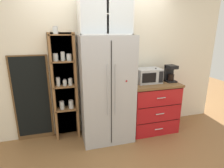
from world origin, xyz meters
name	(u,v)px	position (x,y,z in m)	size (l,w,h in m)	color
ground_plane	(107,137)	(0.00, 0.00, 0.00)	(10.51, 10.51, 0.00)	olive
wall_back_cream	(101,63)	(0.00, 0.40, 1.27)	(4.83, 0.10, 2.55)	silver
refrigerator	(106,90)	(0.00, 0.03, 0.89)	(0.85, 0.66, 1.78)	#B7BABF
pantry_shelf_column	(65,85)	(-0.67, 0.29, 0.96)	(0.45, 0.26, 1.91)	brown
counter_cabinet	(152,106)	(0.90, 0.06, 0.47)	(0.89, 0.61, 0.93)	red
microwave	(148,76)	(0.81, 0.11, 1.06)	(0.44, 0.33, 0.26)	#B7BABF
coffee_maker	(170,73)	(1.23, 0.07, 1.09)	(0.17, 0.20, 0.31)	black
mug_charcoal	(154,81)	(0.90, 0.05, 0.98)	(0.11, 0.08, 0.09)	#2D2D33
bottle_clear	(155,77)	(0.90, 0.02, 1.06)	(0.07, 0.07, 0.28)	silver
bottle_green	(152,76)	(0.90, 0.13, 1.04)	(0.07, 0.07, 0.25)	#285B33
upper_cabinet	(105,15)	(0.00, 0.08, 2.08)	(0.82, 0.32, 0.60)	silver
chalkboard_menu	(32,99)	(-1.22, 0.33, 0.74)	(0.60, 0.04, 1.48)	brown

